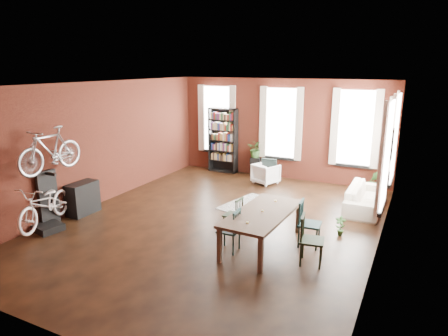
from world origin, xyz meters
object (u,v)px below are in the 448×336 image
Objects in this scene: bicycle_floor at (43,186)px; bookshelf at (223,140)px; console_table at (83,198)px; plant_stand at (255,166)px; dining_chair_b at (233,215)px; dining_chair_d at (310,224)px; cream_sofa at (366,194)px; dining_chair_c at (312,240)px; dining_chair_a at (229,230)px; white_armchair at (266,173)px; bike_trainer at (48,228)px; dining_table at (262,229)px.

bookshelf is at bearing 62.64° from bicycle_floor.
console_table is 5.76m from plant_stand.
console_table is at bearing -76.10° from dining_chair_b.
dining_chair_d is at bearing -46.78° from bookshelf.
dining_chair_c is at bearing 172.17° from cream_sofa.
dining_chair_a is at bearing 24.38° from dining_chair_b.
white_armchair is 6.46m from bicycle_floor.
dining_chair_a is at bearing -62.26° from bookshelf.
dining_chair_b is at bearing 9.70° from console_table.
dining_chair_d reaches higher than dining_chair_b.
dining_chair_c reaches higher than white_armchair.
dining_chair_d is 1.36× the size of white_armchair.
bookshelf reaches higher than plant_stand.
bike_trainer is at bearing 127.28° from cream_sofa.
dining_table is 0.97m from dining_chair_d.
dining_chair_d reaches higher than dining_chair_c.
bookshelf is (-2.53, 4.55, 0.70)m from dining_chair_b.
console_table reaches higher than dining_table.
bike_trainer is at bearing -20.84° from bicycle_floor.
console_table is at bearing -174.54° from dining_table.
dining_chair_b is 1.70m from dining_chair_d.
bike_trainer is (-4.03, -0.93, -0.36)m from dining_chair_a.
dining_chair_d is 5.73m from bike_trainer.
console_table is at bearing -103.83° from bookshelf.
dining_chair_a reaches higher than dining_table.
dining_chair_c is 0.42× the size of bookshelf.
dining_table reaches higher than white_armchair.
white_armchair is at bearing 27.25° from dining_chair_d.
plant_stand is (1.20, 0.00, -0.79)m from bookshelf.
white_armchair is (1.85, -0.71, -0.75)m from bookshelf.
bicycle_floor is (-3.04, -5.65, 0.71)m from white_armchair.
dining_chair_d is at bearing 2.22° from bicycle_floor.
console_table reaches higher than bike_trainer.
bicycle_floor is at bearing -160.45° from dining_table.
dining_chair_b is 4.19m from bicycle_floor.
cream_sofa is (4.95, -1.70, -0.69)m from bookshelf.
dining_chair_d is 1.51× the size of plant_stand.
bookshelf is 2.12m from white_armchair.
bookshelf is 5.40m from console_table.
bookshelf is at bearing 38.34° from dining_chair_d.
white_armchair is 0.39× the size of bicycle_floor.
dining_chair_d is at bearing 7.25° from console_table.
white_armchair is (-2.38, 3.79, -0.13)m from dining_chair_d.
bookshelf reaches higher than bicycle_floor.
dining_chair_c is at bearing -11.96° from dining_table.
dining_table is 1.13m from dining_chair_c.
dining_chair_c is 5.76m from bike_trainer.
bookshelf is at bearing 71.05° from cream_sofa.
console_table is at bearing -115.53° from plant_stand.
cream_sofa is 2.60× the size of console_table.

